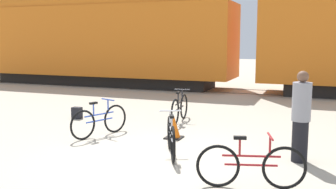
% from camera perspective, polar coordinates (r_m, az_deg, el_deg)
% --- Properties ---
extents(ground_plane, '(80.00, 80.00, 0.00)m').
position_cam_1_polar(ground_plane, '(8.02, -2.43, -9.09)').
color(ground_plane, '#B2A893').
extents(freight_train, '(28.85, 2.81, 5.33)m').
position_cam_1_polar(freight_train, '(18.02, 11.51, 9.34)').
color(freight_train, black).
rests_on(freight_train, ground_plane).
extents(rail_near, '(40.85, 0.07, 0.01)m').
position_cam_1_polar(rail_near, '(17.46, 10.85, 0.15)').
color(rail_near, '#4C4238').
rests_on(rail_near, ground_plane).
extents(rail_far, '(40.85, 0.07, 0.01)m').
position_cam_1_polar(rail_far, '(18.86, 11.64, 0.71)').
color(rail_far, '#4C4238').
rests_on(rail_far, ground_plane).
extents(bicycle_blue, '(0.64, 1.63, 0.89)m').
position_cam_1_polar(bicycle_blue, '(9.77, -9.89, -3.79)').
color(bicycle_blue, black).
rests_on(bicycle_blue, ground_plane).
extents(bicycle_silver, '(0.76, 1.55, 0.89)m').
position_cam_1_polar(bicycle_silver, '(8.06, 0.45, -6.19)').
color(bicycle_silver, black).
rests_on(bicycle_silver, ground_plane).
extents(bicycle_black, '(0.46, 1.70, 0.92)m').
position_cam_1_polar(bicycle_black, '(11.27, 1.71, -2.04)').
color(bicycle_black, black).
rests_on(bicycle_black, ground_plane).
extents(bicycle_maroon, '(1.69, 0.57, 0.87)m').
position_cam_1_polar(bicycle_maroon, '(6.46, 11.94, -10.08)').
color(bicycle_maroon, black).
rests_on(bicycle_maroon, ground_plane).
extents(person_in_grey, '(0.36, 0.36, 1.77)m').
position_cam_1_polar(person_in_grey, '(7.96, 18.73, -3.08)').
color(person_in_grey, black).
rests_on(person_in_grey, ground_plane).
extents(backpack, '(0.28, 0.20, 0.34)m').
position_cam_1_polar(backpack, '(12.10, -13.07, -2.61)').
color(backpack, black).
rests_on(backpack, ground_plane).
extents(traffic_cone, '(0.40, 0.40, 0.55)m').
position_cam_1_polar(traffic_cone, '(9.44, 0.87, -4.85)').
color(traffic_cone, black).
rests_on(traffic_cone, ground_plane).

